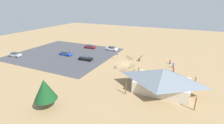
{
  "coord_description": "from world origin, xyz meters",
  "views": [
    {
      "loc": [
        -16.43,
        45.46,
        18.24
      ],
      "look_at": [
        3.27,
        3.3,
        1.2
      ],
      "focal_mm": 26.61,
      "sensor_mm": 36.0,
      "label": 1
    }
  ],
  "objects": [
    {
      "name": "car_black_front_row",
      "position": [
        13.18,
        2.54,
        0.72
      ],
      "size": [
        4.65,
        2.06,
        1.33
      ],
      "color": "black",
      "rests_on": "parking_lot_asphalt"
    },
    {
      "name": "bicycle_black_lone_east",
      "position": [
        -0.17,
        -4.56,
        0.35
      ],
      "size": [
        1.17,
        1.16,
        0.8
      ],
      "color": "black",
      "rests_on": "ground"
    },
    {
      "name": "lot_sign",
      "position": [
        4.09,
        -2.33,
        1.41
      ],
      "size": [
        0.56,
        0.08,
        2.2
      ],
      "color": "#99999E",
      "rests_on": "ground"
    },
    {
      "name": "parking_lot_asphalt",
      "position": [
        24.12,
        -0.25,
        0.03
      ],
      "size": [
        34.67,
        30.97,
        0.05
      ],
      "primitive_type": "cube",
      "color": "#424247",
      "rests_on": "ground"
    },
    {
      "name": "car_white_far_end",
      "position": [
        10.43,
        -11.77,
        0.76
      ],
      "size": [
        4.7,
        2.21,
        1.43
      ],
      "color": "white",
      "rests_on": "parking_lot_asphalt"
    },
    {
      "name": "visitor_by_pavilion",
      "position": [
        -12.35,
        -5.67,
        0.87
      ],
      "size": [
        0.38,
        0.4,
        1.67
      ],
      "color": "#2D3347",
      "rests_on": "ground"
    },
    {
      "name": "ground",
      "position": [
        0.0,
        0.0,
        0.0
      ],
      "size": [
        160.0,
        160.0,
        0.0
      ],
      "primitive_type": "plane",
      "color": "#9E7F56",
      "rests_on": "ground"
    },
    {
      "name": "bicycle_teal_yard_center",
      "position": [
        1.47,
        4.85,
        0.39
      ],
      "size": [
        1.36,
        1.26,
        0.83
      ],
      "color": "black",
      "rests_on": "ground"
    },
    {
      "name": "car_maroon_inner_stall",
      "position": [
        19.81,
        -10.67,
        0.74
      ],
      "size": [
        4.68,
        2.03,
        1.38
      ],
      "color": "maroon",
      "rests_on": "parking_lot_asphalt"
    },
    {
      "name": "bicycle_purple_by_bin",
      "position": [
        -1.41,
        5.93,
        0.4
      ],
      "size": [
        1.4,
        1.17,
        0.89
      ],
      "color": "black",
      "rests_on": "ground"
    },
    {
      "name": "bicycle_green_trailside",
      "position": [
        -4.21,
        5.24,
        0.36
      ],
      "size": [
        0.48,
        1.76,
        0.85
      ],
      "color": "black",
      "rests_on": "ground"
    },
    {
      "name": "bicycle_silver_yard_front",
      "position": [
        -3.37,
        6.68,
        0.37
      ],
      "size": [
        1.33,
        1.08,
        0.82
      ],
      "color": "black",
      "rests_on": "ground"
    },
    {
      "name": "trash_bin",
      "position": [
        -2.93,
        -4.27,
        0.45
      ],
      "size": [
        0.6,
        0.6,
        0.9
      ],
      "primitive_type": "cylinder",
      "color": "brown",
      "rests_on": "ground"
    },
    {
      "name": "car_blue_back_corner",
      "position": [
        22.61,
        1.03,
        0.72
      ],
      "size": [
        4.86,
        1.96,
        1.35
      ],
      "color": "#1E42B2",
      "rests_on": "parking_lot_asphalt"
    },
    {
      "name": "visitor_crossing_yard",
      "position": [
        -13.55,
        -2.75,
        0.91
      ],
      "size": [
        0.36,
        0.36,
        1.73
      ],
      "color": "#2D3347",
      "rests_on": "ground"
    },
    {
      "name": "bike_pavilion",
      "position": [
        -12.69,
        12.24,
        2.8
      ],
      "size": [
        13.37,
        9.44,
        5.04
      ],
      "color": "beige",
      "rests_on": "ground"
    },
    {
      "name": "bicycle_orange_front_row",
      "position": [
        -2.6,
        -7.88,
        0.36
      ],
      "size": [
        0.48,
        1.75,
        0.83
      ],
      "color": "black",
      "rests_on": "ground"
    },
    {
      "name": "bicycle_yellow_near_sign",
      "position": [
        -2.56,
        2.94,
        0.36
      ],
      "size": [
        0.91,
        1.45,
        0.78
      ],
      "color": "black",
      "rests_on": "ground"
    },
    {
      "name": "visitor_near_lot",
      "position": [
        -14.06,
        1.43,
        0.9
      ],
      "size": [
        0.36,
        0.36,
        1.72
      ],
      "color": "#2D3347",
      "rests_on": "ground"
    },
    {
      "name": "bicycle_blue_edge_north",
      "position": [
        -2.47,
        1.2,
        0.39
      ],
      "size": [
        1.76,
        0.48,
        0.84
      ],
      "color": "black",
      "rests_on": "ground"
    },
    {
      "name": "bicycle_red_back_row",
      "position": [
        1.32,
        -5.51,
        0.39
      ],
      "size": [
        1.64,
        0.79,
        0.86
      ],
      "color": "black",
      "rests_on": "ground"
    },
    {
      "name": "car_silver_mid_lot",
      "position": [
        37.98,
        9.6,
        0.72
      ],
      "size": [
        4.4,
        2.39,
        1.34
      ],
      "color": "#BCBCC1",
      "rests_on": "parking_lot_asphalt"
    },
    {
      "name": "pine_far_east",
      "position": [
        4.98,
        27.36,
        3.78
      ],
      "size": [
        3.98,
        3.98,
        5.7
      ],
      "color": "brown",
      "rests_on": "ground"
    }
  ]
}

